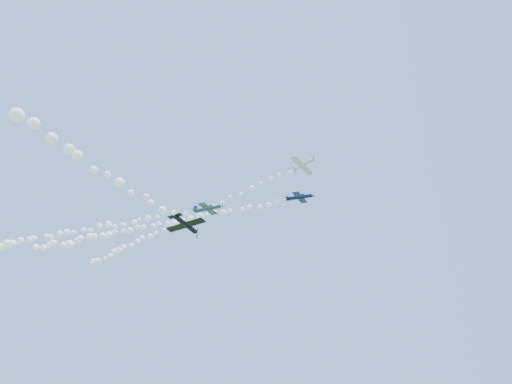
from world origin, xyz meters
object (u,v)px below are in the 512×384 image
(plane_grey, at_px, (208,208))
(plane_navy, at_px, (300,197))
(plane_black, at_px, (186,224))
(plane_white, at_px, (302,165))

(plane_grey, bearing_deg, plane_navy, 22.04)
(plane_grey, xyz_separation_m, plane_black, (2.30, -11.92, -9.43))
(plane_white, relative_size, plane_grey, 0.95)
(plane_grey, distance_m, plane_black, 15.37)
(plane_navy, relative_size, plane_black, 0.92)
(plane_white, distance_m, plane_navy, 6.96)
(plane_white, height_order, plane_navy, plane_white)
(plane_white, distance_m, plane_black, 31.01)
(plane_grey, relative_size, plane_black, 0.93)
(plane_white, relative_size, plane_navy, 0.96)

